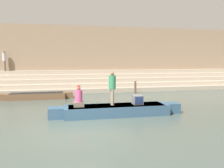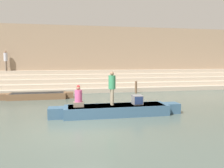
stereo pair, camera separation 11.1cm
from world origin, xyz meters
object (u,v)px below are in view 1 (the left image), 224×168
object	(u,v)px
rowboat_main	(117,110)
moored_boat_shore	(37,96)
person_standing	(112,86)
tv_set	(138,100)
person_rowing	(79,98)
mooring_post	(135,87)
person_on_steps	(4,59)

from	to	relation	value
rowboat_main	moored_boat_shore	bearing A→B (deg)	129.54
person_standing	tv_set	distance (m)	1.44
person_rowing	tv_set	bearing A→B (deg)	-12.74
rowboat_main	person_standing	size ratio (longest dim) A/B	3.97
rowboat_main	mooring_post	size ratio (longest dim) A/B	6.57
person_rowing	mooring_post	distance (m)	8.35
person_standing	tv_set	world-z (taller)	person_standing
rowboat_main	mooring_post	distance (m)	7.43
tv_set	person_on_steps	xyz separation A→B (m)	(-8.86, 10.76, 2.05)
person_rowing	mooring_post	size ratio (longest dim) A/B	1.04
person_on_steps	mooring_post	bearing A→B (deg)	-178.18
person_rowing	mooring_post	xyz separation A→B (m)	(4.86, 6.78, -0.41)
person_rowing	tv_set	distance (m)	2.87
person_on_steps	moored_boat_shore	bearing A→B (deg)	144.72
mooring_post	person_on_steps	bearing A→B (deg)	159.76
rowboat_main	person_on_steps	size ratio (longest dim) A/B	3.57
rowboat_main	person_rowing	bearing A→B (deg)	-179.21
tv_set	mooring_post	bearing A→B (deg)	76.19
tv_set	rowboat_main	bearing A→B (deg)	-176.26
person_rowing	moored_boat_shore	world-z (taller)	person_rowing
person_standing	mooring_post	xyz separation A→B (m)	(3.25, 6.66, -0.94)
person_standing	person_rowing	distance (m)	1.70
mooring_post	person_standing	bearing A→B (deg)	-116.01
person_rowing	mooring_post	world-z (taller)	person_rowing
tv_set	moored_boat_shore	bearing A→B (deg)	137.59
mooring_post	person_on_steps	distance (m)	11.79
person_rowing	tv_set	world-z (taller)	person_rowing
person_rowing	rowboat_main	bearing A→B (deg)	-13.11
rowboat_main	tv_set	size ratio (longest dim) A/B	13.08
tv_set	mooring_post	size ratio (longest dim) A/B	0.50
tv_set	person_on_steps	world-z (taller)	person_on_steps
person_standing	person_on_steps	bearing A→B (deg)	131.79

